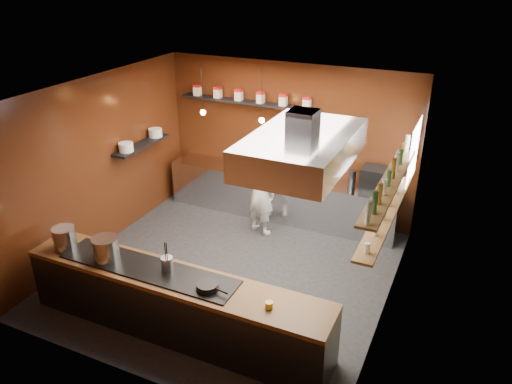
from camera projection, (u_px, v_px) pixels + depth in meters
The scene contains 26 objects.
floor at pixel (230, 272), 8.25m from camera, with size 5.00×5.00×0.00m, color black.
back_wall at pixel (288, 140), 9.67m from camera, with size 5.00×5.00×0.00m, color #3F190B.
left_wall at pixel (99, 164), 8.56m from camera, with size 5.00×5.00×0.00m, color #3F190B.
right_wall at pixel (394, 222), 6.67m from camera, with size 5.00×5.00×0.00m, color #4C452B.
ceiling at pixel (226, 92), 6.98m from camera, with size 5.00×5.00×0.00m, color silver.
window_pane at pixel (414, 153), 7.91m from camera, with size 1.00×1.00×0.00m, color white.
prep_counter at pixel (280, 196), 9.84m from camera, with size 4.60×0.65×0.90m, color silver.
pass_counter at pixel (175, 304), 6.74m from camera, with size 4.40×0.72×0.94m.
tin_shelf at pixel (243, 102), 9.60m from camera, with size 2.60×0.26×0.04m, color black.
plate_shelf at pixel (142, 145), 9.30m from camera, with size 0.30×1.40×0.04m, color black.
bottle_shelf_upper at pixel (390, 183), 6.80m from camera, with size 0.26×2.80×0.04m, color brown.
bottle_shelf_lower at pixel (386, 214), 7.00m from camera, with size 0.26×2.80×0.04m, color brown.
extractor_hood at pixel (302, 148), 6.37m from camera, with size 1.20×2.00×0.72m.
pendant_left at pixel (203, 110), 9.27m from camera, with size 0.10×0.10×0.95m.
pendant_right at pixel (262, 118), 8.81m from camera, with size 0.10×0.10×0.95m.
storage_tins at pixel (250, 96), 9.49m from camera, with size 2.43×0.13×0.22m.
plate_stacks at pixel (141, 140), 9.26m from camera, with size 0.26×1.16×0.16m.
bottles at pixel (391, 174), 6.74m from camera, with size 0.06×2.66×0.24m.
wine_glasses at pixel (386, 209), 6.96m from camera, with size 0.07×2.37×0.13m.
stockpot_large at pixel (64, 238), 7.09m from camera, with size 0.32×0.32×0.31m, color #B7B9BE.
stockpot_small at pixel (106, 249), 6.80m from camera, with size 0.36×0.36×0.33m, color #B9BBC0.
utensil_crock at pixel (167, 264), 6.58m from camera, with size 0.16×0.16×0.21m, color silver.
frying_pan at pixel (208, 286), 6.25m from camera, with size 0.47×0.30×0.07m.
butter_jar at pixel (269, 305), 5.93m from camera, with size 0.09×0.09×0.09m, color yellow.
espresso_machine at pixel (374, 179), 8.91m from camera, with size 0.44×0.42×0.44m, color black.
chef at pixel (260, 191), 9.12m from camera, with size 0.61×0.40×1.68m, color white.
Camera 1 is at (3.28, -6.10, 4.70)m, focal length 35.00 mm.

